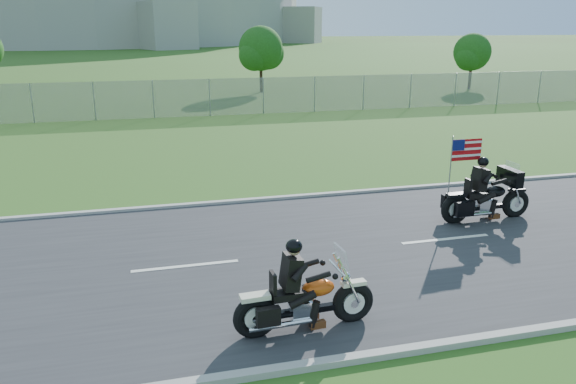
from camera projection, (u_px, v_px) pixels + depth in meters
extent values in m
plane|color=#304716|center=(279.00, 258.00, 12.12)|extent=(420.00, 420.00, 0.00)
cube|color=#28282B|center=(279.00, 257.00, 12.12)|extent=(120.00, 8.00, 0.04)
cube|color=#9E9B93|center=(245.00, 201.00, 15.86)|extent=(120.00, 0.18, 0.12)
cube|color=#9E9B93|center=(344.00, 360.00, 8.36)|extent=(120.00, 0.18, 0.12)
cube|color=gray|center=(94.00, 101.00, 29.15)|extent=(60.00, 0.03, 2.00)
cylinder|color=#A3A099|center=(72.00, 5.00, 161.90)|extent=(130.00, 130.00, 20.00)
cylinder|color=#382316|center=(261.00, 75.00, 41.01)|extent=(0.22, 0.22, 2.52)
sphere|color=#1D4612|center=(261.00, 48.00, 40.46)|extent=(3.20, 3.20, 3.20)
sphere|color=#1D4612|center=(268.00, 53.00, 41.17)|extent=(2.40, 2.40, 2.40)
sphere|color=#1D4612|center=(254.00, 55.00, 40.09)|extent=(2.24, 2.24, 2.24)
cylinder|color=#382316|center=(470.00, 74.00, 43.07)|extent=(0.22, 0.22, 2.24)
sphere|color=#1D4612|center=(472.00, 52.00, 42.59)|extent=(2.80, 2.80, 2.80)
sphere|color=#1D4612|center=(475.00, 56.00, 43.20)|extent=(2.10, 2.10, 2.10)
sphere|color=#1D4612|center=(469.00, 58.00, 42.26)|extent=(1.96, 1.96, 1.96)
torus|color=black|center=(353.00, 302.00, 9.42)|extent=(0.74, 0.22, 0.74)
torus|color=black|center=(255.00, 317.00, 8.94)|extent=(0.74, 0.22, 0.74)
ellipsoid|color=#D44A0F|center=(318.00, 288.00, 9.14)|extent=(0.57, 0.35, 0.28)
cube|color=black|center=(288.00, 294.00, 9.00)|extent=(0.56, 0.33, 0.12)
cube|color=black|center=(291.00, 272.00, 8.91)|extent=(0.26, 0.41, 0.55)
sphere|color=black|center=(294.00, 246.00, 8.80)|extent=(0.28, 0.28, 0.27)
cube|color=silver|center=(342.00, 258.00, 9.12)|extent=(0.06, 0.46, 0.40)
torus|color=black|center=(515.00, 203.00, 14.54)|extent=(0.77, 0.20, 0.77)
torus|color=black|center=(455.00, 209.00, 14.09)|extent=(0.77, 0.20, 0.77)
ellipsoid|color=black|center=(495.00, 192.00, 14.26)|extent=(0.59, 0.34, 0.29)
cube|color=black|center=(476.00, 195.00, 14.14)|extent=(0.58, 0.32, 0.12)
cube|color=black|center=(480.00, 179.00, 14.03)|extent=(0.26, 0.42, 0.57)
sphere|color=black|center=(483.00, 162.00, 13.92)|extent=(0.28, 0.28, 0.28)
cube|color=black|center=(510.00, 177.00, 14.26)|extent=(0.24, 0.83, 0.41)
cube|color=#B70C11|center=(467.00, 150.00, 13.94)|extent=(0.83, 0.03, 0.54)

